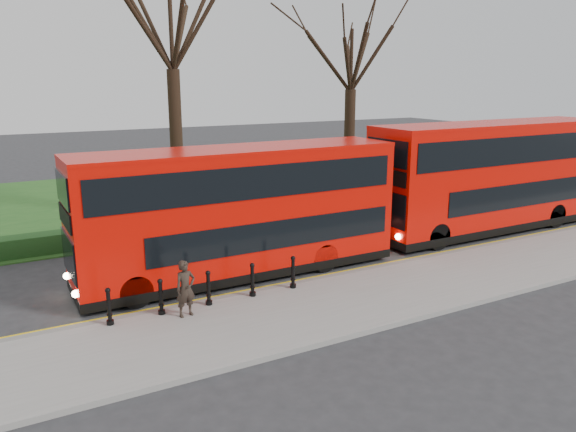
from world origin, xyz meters
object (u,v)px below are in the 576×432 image
bollard_row (209,289)px  bus_lead (240,213)px  bus_rear (493,177)px  pedestrian (186,289)px

bollard_row → bus_lead: size_ratio=0.53×
bus_lead → bus_rear: size_ratio=0.92×
pedestrian → bollard_row: bearing=19.2°
bus_lead → bus_rear: bearing=0.6°
pedestrian → bus_rear: bearing=2.0°
bollard_row → bus_rear: (14.32, 2.40, 1.75)m
bus_lead → bus_rear: 12.26m
bollard_row → bus_lead: (2.06, 2.28, 1.57)m
bus_lead → bus_rear: (12.26, 0.12, 0.19)m
bus_rear → bus_lead: bearing=-179.4°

